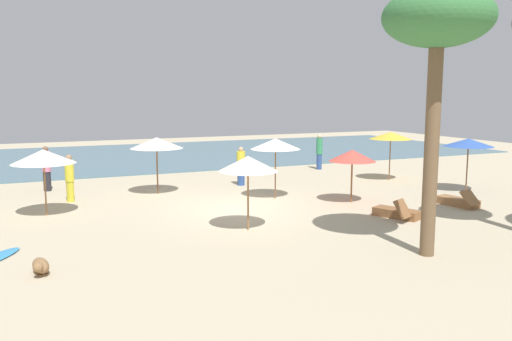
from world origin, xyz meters
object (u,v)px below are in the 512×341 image
at_px(person_3, 319,151).
at_px(dog, 40,266).
at_px(lounger_1, 459,201).
at_px(person_1, 70,178).
at_px(lounger_3, 397,213).
at_px(umbrella_6, 469,143).
at_px(umbrella_1, 157,143).
at_px(umbrella_5, 352,156).
at_px(umbrella_4, 391,136).
at_px(umbrella_0, 248,164).
at_px(umbrella_2, 275,144).
at_px(person_0, 241,166).
at_px(umbrella_3, 43,157).
at_px(person_4, 46,168).
at_px(palm_1, 437,26).

height_order(person_3, dog, person_3).
xyz_separation_m(lounger_1, person_1, (-12.72, 6.56, 0.74)).
bearing_deg(lounger_3, umbrella_6, 24.98).
xyz_separation_m(person_3, dog, (-14.33, -11.86, -0.77)).
height_order(umbrella_1, umbrella_5, umbrella_1).
distance_m(umbrella_4, person_3, 4.71).
height_order(umbrella_0, lounger_3, umbrella_0).
height_order(umbrella_2, person_0, umbrella_2).
relative_size(umbrella_2, umbrella_6, 1.06).
distance_m(umbrella_2, dog, 10.54).
height_order(umbrella_0, person_3, umbrella_0).
xyz_separation_m(umbrella_3, person_4, (0.27, 4.80, -1.03)).
bearing_deg(umbrella_3, umbrella_6, -8.49).
bearing_deg(person_3, umbrella_6, -74.56).
height_order(umbrella_2, lounger_3, umbrella_2).
xyz_separation_m(person_4, palm_1, (8.24, -13.40, 4.67)).
xyz_separation_m(person_1, palm_1, (7.56, -10.67, 4.72)).
relative_size(umbrella_1, person_3, 1.21).
height_order(umbrella_0, umbrella_6, umbrella_0).
bearing_deg(palm_1, umbrella_0, 127.04).
xyz_separation_m(umbrella_4, person_4, (-14.80, 3.56, -1.14)).
bearing_deg(umbrella_2, umbrella_6, -13.56).
bearing_deg(umbrella_4, umbrella_1, 174.30).
bearing_deg(person_0, umbrella_0, -111.00).
distance_m(person_3, person_4, 13.66).
xyz_separation_m(umbrella_6, person_1, (-15.20, 4.48, -1.13)).
bearing_deg(person_4, umbrella_1, -31.52).
relative_size(lounger_1, person_4, 0.95).
height_order(umbrella_5, person_0, umbrella_5).
bearing_deg(person_4, dog, -93.63).
relative_size(umbrella_0, umbrella_4, 0.98).
distance_m(umbrella_6, lounger_3, 6.55).
xyz_separation_m(umbrella_1, lounger_3, (6.13, -7.38, -1.90)).
xyz_separation_m(umbrella_5, palm_1, (-2.00, -6.26, 3.87)).
distance_m(umbrella_0, person_3, 13.28).
height_order(umbrella_4, dog, umbrella_4).
relative_size(umbrella_4, umbrella_6, 1.02).
relative_size(umbrella_2, person_4, 1.24).
height_order(umbrella_0, umbrella_5, umbrella_0).
bearing_deg(umbrella_2, umbrella_5, -38.97).
xyz_separation_m(umbrella_0, palm_1, (3.12, -4.13, 3.63)).
bearing_deg(umbrella_3, umbrella_2, -3.50).
bearing_deg(palm_1, lounger_1, 38.58).
bearing_deg(person_1, person_3, 15.52).
distance_m(umbrella_5, person_0, 5.69).
distance_m(umbrella_2, palm_1, 8.82).
bearing_deg(lounger_3, person_1, 143.11).
bearing_deg(umbrella_3, umbrella_0, -39.64).
xyz_separation_m(umbrella_2, person_1, (-7.30, 2.58, -1.22)).
height_order(umbrella_3, umbrella_5, umbrella_3).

